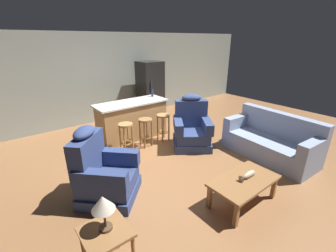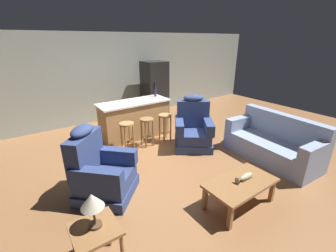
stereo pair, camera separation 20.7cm
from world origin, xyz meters
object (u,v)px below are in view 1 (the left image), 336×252
object	(u,v)px
couch	(271,141)
table_lamp	(103,205)
refrigerator	(150,90)
fish_figurine	(248,175)
bar_stool_left	(126,133)
recliner_near_island	(192,129)
kitchen_island	(132,120)
coffee_table	(244,183)
bottle_tall_green	(152,93)
bar_stool_middle	(146,127)
end_table	(106,238)
bar_stool_right	(163,123)
recliner_near_lamp	(103,174)

from	to	relation	value
couch	table_lamp	distance (m)	3.91
couch	refrigerator	size ratio (longest dim) A/B	1.11
fish_figurine	bar_stool_left	bearing A→B (deg)	104.54
recliner_near_island	kitchen_island	distance (m)	1.54
coffee_table	refrigerator	distance (m)	4.67
bottle_tall_green	recliner_near_island	bearing A→B (deg)	-84.00
bar_stool_middle	bottle_tall_green	bearing A→B (deg)	46.49
recliner_near_island	end_table	world-z (taller)	recliner_near_island
fish_figurine	bar_stool_right	bearing A→B (deg)	82.43
fish_figurine	end_table	bearing A→B (deg)	173.80
table_lamp	bottle_tall_green	bearing A→B (deg)	48.92
recliner_near_island	bottle_tall_green	size ratio (longest dim) A/B	4.28
coffee_table	kitchen_island	xyz separation A→B (m)	(-0.08, 3.26, 0.11)
table_lamp	bar_stool_right	bearing A→B (deg)	43.23
kitchen_island	bar_stool_middle	xyz separation A→B (m)	(-0.00, -0.63, -0.01)
fish_figurine	refrigerator	size ratio (longest dim) A/B	0.19
couch	refrigerator	distance (m)	3.98
bar_stool_middle	end_table	bearing A→B (deg)	-130.24
refrigerator	coffee_table	bearing A→B (deg)	-106.08
bar_stool_right	refrigerator	size ratio (longest dim) A/B	0.39
recliner_near_lamp	couch	bearing A→B (deg)	29.85
bar_stool_left	bottle_tall_green	bearing A→B (deg)	31.75
recliner_near_lamp	bar_stool_middle	xyz separation A→B (m)	(1.54, 1.16, 0.05)
fish_figurine	refrigerator	world-z (taller)	refrigerator
bottle_tall_green	bar_stool_left	bearing A→B (deg)	-148.25
recliner_near_island	bar_stool_right	size ratio (longest dim) A/B	1.76
bottle_tall_green	end_table	bearing A→B (deg)	-131.07
couch	bottle_tall_green	xyz separation A→B (m)	(-1.13, 2.85, 0.72)
couch	end_table	distance (m)	3.90
couch	bar_stool_right	world-z (taller)	couch
bottle_tall_green	table_lamp	bearing A→B (deg)	-131.08
fish_figurine	end_table	distance (m)	2.20
couch	kitchen_island	xyz separation A→B (m)	(-1.86, 2.71, 0.14)
couch	bottle_tall_green	bearing A→B (deg)	-64.54
table_lamp	bottle_tall_green	world-z (taller)	bottle_tall_green
bar_stool_middle	fish_figurine	bearing A→B (deg)	-86.38
end_table	fish_figurine	bearing A→B (deg)	-6.20
fish_figurine	couch	xyz separation A→B (m)	(1.70, 0.54, -0.12)
coffee_table	kitchen_island	size ratio (longest dim) A/B	0.61
fish_figurine	table_lamp	xyz separation A→B (m)	(-2.17, 0.26, 0.41)
table_lamp	refrigerator	xyz separation A→B (m)	(3.37, 4.19, 0.01)
coffee_table	table_lamp	bearing A→B (deg)	172.80
couch	table_lamp	size ratio (longest dim) A/B	4.76
recliner_near_island	kitchen_island	xyz separation A→B (m)	(-0.88, 1.27, 0.06)
refrigerator	bottle_tall_green	distance (m)	1.25
recliner_near_lamp	kitchen_island	distance (m)	2.36
table_lamp	couch	bearing A→B (deg)	4.19
recliner_near_lamp	recliner_near_island	world-z (taller)	same
coffee_table	bar_stool_middle	bearing A→B (deg)	91.84
end_table	table_lamp	world-z (taller)	table_lamp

